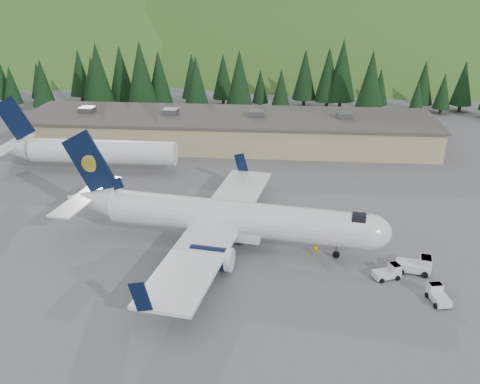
% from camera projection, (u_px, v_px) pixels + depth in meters
% --- Properties ---
extents(ground, '(600.00, 600.00, 0.00)m').
position_uv_depth(ground, '(235.00, 246.00, 58.94)').
color(ground, '#59595E').
extents(airliner, '(36.61, 34.50, 12.16)m').
position_uv_depth(airliner, '(226.00, 218.00, 57.95)').
color(airliner, white).
rests_on(airliner, ground).
extents(second_airliner, '(27.50, 11.00, 10.05)m').
position_uv_depth(second_airliner, '(84.00, 150.00, 80.03)').
color(second_airliner, white).
rests_on(second_airliner, ground).
extents(baggage_tug_a, '(2.94, 2.33, 1.41)m').
position_uv_depth(baggage_tug_a, '(389.00, 272.00, 52.56)').
color(baggage_tug_a, silver).
rests_on(baggage_tug_a, ground).
extents(baggage_tug_b, '(3.65, 2.56, 1.81)m').
position_uv_depth(baggage_tug_b, '(417.00, 265.00, 53.46)').
color(baggage_tug_b, silver).
rests_on(baggage_tug_b, ground).
extents(baggage_tug_c, '(2.04, 2.86, 1.41)m').
position_uv_depth(baggage_tug_c, '(438.00, 295.00, 48.84)').
color(baggage_tug_c, silver).
rests_on(baggage_tug_c, ground).
extents(terminal_building, '(71.00, 17.00, 6.10)m').
position_uv_depth(terminal_building, '(228.00, 130.00, 93.40)').
color(terminal_building, tan).
rests_on(terminal_building, ground).
extents(ramp_worker, '(0.79, 0.75, 1.81)m').
position_uv_depth(ramp_worker, '(316.00, 247.00, 56.90)').
color(ramp_worker, yellow).
rests_on(ramp_worker, ground).
extents(tree_line, '(112.04, 18.26, 14.33)m').
position_uv_depth(tree_line, '(227.00, 78.00, 113.90)').
color(tree_line, black).
rests_on(tree_line, ground).
extents(hills, '(614.00, 330.00, 300.00)m').
position_uv_depth(hills, '(377.00, 204.00, 277.05)').
color(hills, '#2D4D16').
rests_on(hills, ground).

